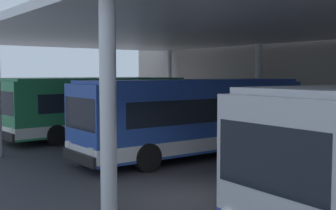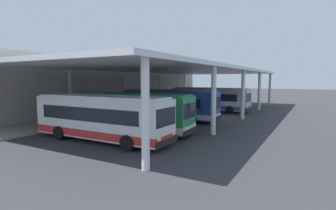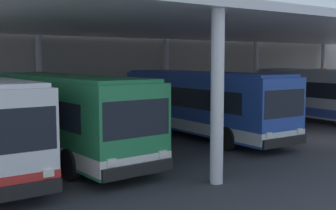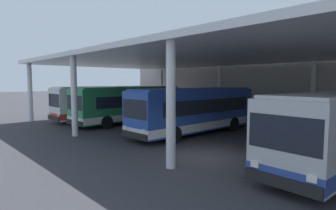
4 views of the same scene
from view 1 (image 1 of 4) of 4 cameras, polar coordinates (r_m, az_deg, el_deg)
ground_plane at (r=12.22m, az=2.72°, el=-12.07°), size 200.00×200.00×0.00m
canopy_shelter at (r=15.95m, az=18.39°, el=10.72°), size 40.00×17.00×5.55m
bus_nearest_bay at (r=26.58m, az=-12.57°, el=0.29°), size 2.76×10.54×3.17m
bus_second_bay at (r=23.60m, az=-8.77°, el=-0.14°), size 3.07×10.64×3.17m
bus_middle_bay at (r=17.84m, az=3.74°, el=-1.49°), size 2.82×10.56×3.17m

